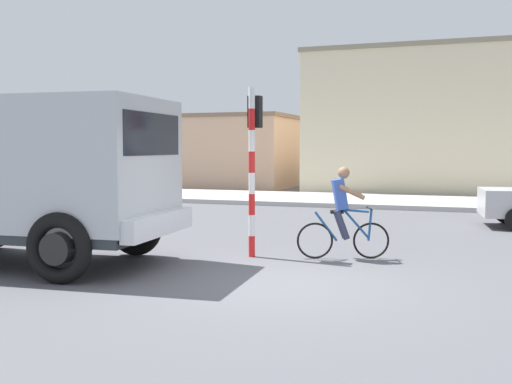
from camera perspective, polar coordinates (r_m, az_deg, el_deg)
ground_plane at (r=9.48m, az=1.91°, el=-8.47°), size 120.00×120.00×0.00m
sidewalk_far at (r=23.38m, az=12.64°, el=-0.85°), size 80.00×5.00×0.16m
truck_foreground at (r=11.62m, az=-21.12°, el=1.88°), size 5.59×3.14×2.90m
cyclist at (r=11.49m, az=8.08°, el=-1.93°), size 1.64×0.71×1.72m
traffic_light_pole at (r=11.59m, az=-0.27°, el=4.13°), size 0.24×0.43×3.20m
building_corner_left at (r=33.11m, az=-4.62°, el=3.82°), size 9.54×5.52×3.78m
building_mid_block at (r=29.92m, az=14.62°, el=6.20°), size 9.36×7.66×6.43m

